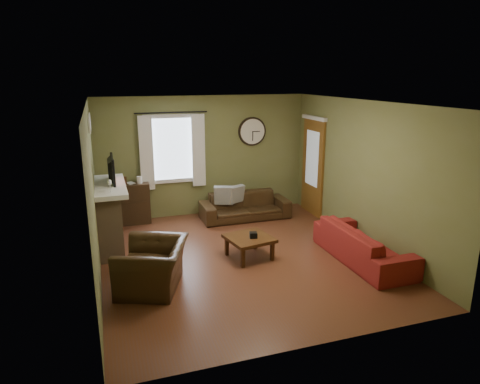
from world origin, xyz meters
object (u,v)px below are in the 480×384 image
object	(u,v)px
sofa_brown	(245,206)
coffee_table	(249,247)
bookshelf	(132,204)
armchair	(153,266)
sofa_red	(363,244)

from	to	relation	value
sofa_brown	coffee_table	world-z (taller)	sofa_brown
bookshelf	coffee_table	distance (m)	2.98
bookshelf	sofa_brown	size ratio (longest dim) A/B	0.45
armchair	sofa_brown	bearing A→B (deg)	159.04
armchair	bookshelf	bearing A→B (deg)	-158.15
coffee_table	armchair	bearing A→B (deg)	-161.39
sofa_brown	coffee_table	bearing A→B (deg)	-106.95
sofa_brown	armchair	world-z (taller)	armchair
bookshelf	sofa_red	distance (m)	4.68
bookshelf	sofa_brown	world-z (taller)	bookshelf
bookshelf	armchair	bearing A→B (deg)	-89.05
bookshelf	coffee_table	size ratio (longest dim) A/B	1.21
sofa_brown	sofa_red	world-z (taller)	sofa_red
armchair	coffee_table	bearing A→B (deg)	129.51
armchair	coffee_table	size ratio (longest dim) A/B	1.49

